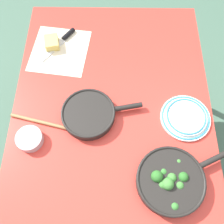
# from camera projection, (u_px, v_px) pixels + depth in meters

# --- Properties ---
(ground_plane) EXTENTS (14.00, 14.00, 0.00)m
(ground_plane) POSITION_uv_depth(u_px,v_px,m) (112.00, 157.00, 1.85)
(ground_plane) COLOR #476B56
(dining_table_red) EXTENTS (1.35, 0.93, 0.77)m
(dining_table_red) POSITION_uv_depth(u_px,v_px,m) (112.00, 120.00, 1.22)
(dining_table_red) COLOR red
(dining_table_red) RESTS_ON ground_plane
(skillet_broccoli) EXTENTS (0.28, 0.38, 0.08)m
(skillet_broccoli) POSITION_uv_depth(u_px,v_px,m) (171.00, 181.00, 0.99)
(skillet_broccoli) COLOR black
(skillet_broccoli) RESTS_ON dining_table_red
(skillet_eggs) EXTENTS (0.24, 0.37, 0.05)m
(skillet_eggs) POSITION_uv_depth(u_px,v_px,m) (89.00, 114.00, 1.12)
(skillet_eggs) COLOR black
(skillet_eggs) RESTS_ON dining_table_red
(wooden_spoon) EXTENTS (0.12, 0.37, 0.02)m
(wooden_spoon) POSITION_uv_depth(u_px,v_px,m) (60.00, 127.00, 1.11)
(wooden_spoon) COLOR #A87A4C
(wooden_spoon) RESTS_ON dining_table_red
(parchment_sheet) EXTENTS (0.33, 0.32, 0.00)m
(parchment_sheet) POSITION_uv_depth(u_px,v_px,m) (60.00, 51.00, 1.30)
(parchment_sheet) COLOR beige
(parchment_sheet) RESTS_ON dining_table_red
(grater_knife) EXTENTS (0.22, 0.17, 0.02)m
(grater_knife) POSITION_uv_depth(u_px,v_px,m) (62.00, 40.00, 1.32)
(grater_knife) COLOR silver
(grater_knife) RESTS_ON dining_table_red
(cheese_block) EXTENTS (0.10, 0.08, 0.04)m
(cheese_block) POSITION_uv_depth(u_px,v_px,m) (52.00, 43.00, 1.30)
(cheese_block) COLOR #E0C15B
(cheese_block) RESTS_ON dining_table_red
(dinner_plate_stack) EXTENTS (0.23, 0.23, 0.03)m
(dinner_plate_stack) POSITION_uv_depth(u_px,v_px,m) (186.00, 117.00, 1.13)
(dinner_plate_stack) COLOR white
(dinner_plate_stack) RESTS_ON dining_table_red
(prep_bowl_steel) EXTENTS (0.11, 0.11, 0.04)m
(prep_bowl_steel) POSITION_uv_depth(u_px,v_px,m) (30.00, 139.00, 1.08)
(prep_bowl_steel) COLOR #B7B7BC
(prep_bowl_steel) RESTS_ON dining_table_red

